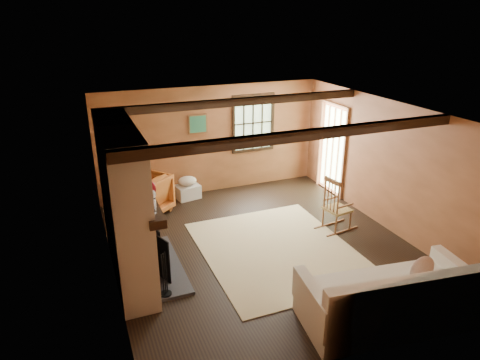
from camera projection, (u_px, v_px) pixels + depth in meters
name	position (u px, v px, depth m)	size (l,w,h in m)	color
ground	(262.00, 246.00, 7.53)	(5.50, 5.50, 0.00)	black
room_envelope	(269.00, 152.00, 7.22)	(5.02, 5.52, 2.44)	#A55F3A
fireplace	(127.00, 210.00, 6.35)	(1.02, 2.30, 2.40)	#9B4A3C
rug	(277.00, 249.00, 7.42)	(2.50, 3.00, 0.01)	#CDB088
rocking_chair	(336.00, 208.00, 7.98)	(0.81, 0.50, 1.05)	tan
sofa	(390.00, 301.00, 5.57)	(2.39, 1.30, 0.92)	beige
firewood_pile	(133.00, 202.00, 8.95)	(0.71, 0.13, 0.26)	brown
laundry_basket	(188.00, 192.00, 9.43)	(0.50, 0.38, 0.30)	silver
basket_pillow	(187.00, 181.00, 9.34)	(0.41, 0.33, 0.21)	beige
armchair	(143.00, 195.00, 8.58)	(0.89, 0.92, 0.84)	#BF6026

